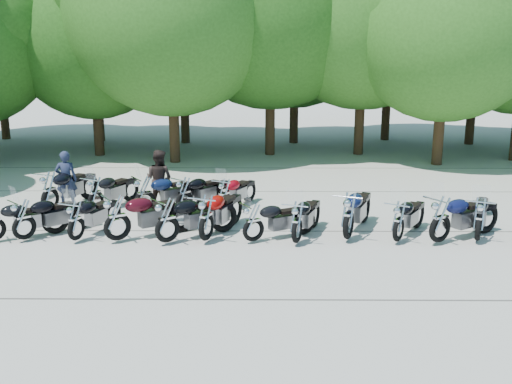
{
  "coord_description": "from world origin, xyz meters",
  "views": [
    {
      "loc": [
        0.14,
        -14.08,
        4.98
      ],
      "look_at": [
        0.0,
        1.5,
        1.1
      ],
      "focal_mm": 42.0,
      "sensor_mm": 36.0,
      "label": 1
    }
  ],
  "objects_px": {
    "motorcycle_15": "(144,193)",
    "rider_0": "(66,179)",
    "motorcycle_1": "(23,218)",
    "motorcycle_4": "(167,219)",
    "motorcycle_8": "(349,214)",
    "motorcycle_13": "(49,190)",
    "motorcycle_17": "(225,194)",
    "rider_1": "(159,179)",
    "motorcycle_2": "(76,219)",
    "motorcycle_7": "(297,221)",
    "motorcycle_9": "(399,220)",
    "motorcycle_11": "(479,218)",
    "motorcycle_14": "(95,193)",
    "motorcycle_16": "(184,193)",
    "motorcycle_3": "(117,216)",
    "motorcycle_10": "(441,218)",
    "motorcycle_6": "(253,221)",
    "motorcycle_5": "(206,216)"
  },
  "relations": [
    {
      "from": "motorcycle_13",
      "to": "motorcycle_17",
      "type": "distance_m",
      "value": 5.24
    },
    {
      "from": "motorcycle_7",
      "to": "motorcycle_8",
      "type": "height_order",
      "value": "motorcycle_8"
    },
    {
      "from": "motorcycle_1",
      "to": "motorcycle_10",
      "type": "height_order",
      "value": "motorcycle_10"
    },
    {
      "from": "motorcycle_4",
      "to": "motorcycle_8",
      "type": "distance_m",
      "value": 4.63
    },
    {
      "from": "motorcycle_14",
      "to": "rider_0",
      "type": "xyz_separation_m",
      "value": [
        -1.07,
        0.7,
        0.26
      ]
    },
    {
      "from": "motorcycle_10",
      "to": "motorcycle_11",
      "type": "relative_size",
      "value": 1.07
    },
    {
      "from": "motorcycle_2",
      "to": "rider_1",
      "type": "height_order",
      "value": "rider_1"
    },
    {
      "from": "motorcycle_8",
      "to": "rider_1",
      "type": "relative_size",
      "value": 1.4
    },
    {
      "from": "motorcycle_1",
      "to": "motorcycle_4",
      "type": "xyz_separation_m",
      "value": [
        3.72,
        -0.23,
        0.05
      ]
    },
    {
      "from": "motorcycle_6",
      "to": "motorcycle_16",
      "type": "bearing_deg",
      "value": 8.11
    },
    {
      "from": "motorcycle_16",
      "to": "motorcycle_17",
      "type": "bearing_deg",
      "value": -139.51
    },
    {
      "from": "motorcycle_7",
      "to": "motorcycle_14",
      "type": "relative_size",
      "value": 1.0
    },
    {
      "from": "motorcycle_3",
      "to": "motorcycle_7",
      "type": "height_order",
      "value": "motorcycle_3"
    },
    {
      "from": "motorcycle_17",
      "to": "motorcycle_8",
      "type": "bearing_deg",
      "value": 170.37
    },
    {
      "from": "motorcycle_1",
      "to": "motorcycle_17",
      "type": "bearing_deg",
      "value": -107.38
    },
    {
      "from": "motorcycle_7",
      "to": "motorcycle_10",
      "type": "bearing_deg",
      "value": -159.02
    },
    {
      "from": "motorcycle_5",
      "to": "motorcycle_9",
      "type": "xyz_separation_m",
      "value": [
        4.9,
        -0.02,
        -0.08
      ]
    },
    {
      "from": "motorcycle_6",
      "to": "motorcycle_13",
      "type": "height_order",
      "value": "motorcycle_13"
    },
    {
      "from": "motorcycle_15",
      "to": "motorcycle_13",
      "type": "bearing_deg",
      "value": 53.67
    },
    {
      "from": "motorcycle_10",
      "to": "motorcycle_17",
      "type": "relative_size",
      "value": 1.2
    },
    {
      "from": "motorcycle_2",
      "to": "motorcycle_8",
      "type": "bearing_deg",
      "value": -157.15
    },
    {
      "from": "motorcycle_2",
      "to": "motorcycle_14",
      "type": "height_order",
      "value": "motorcycle_14"
    },
    {
      "from": "motorcycle_4",
      "to": "motorcycle_9",
      "type": "xyz_separation_m",
      "value": [
        5.87,
        0.15,
        -0.06
      ]
    },
    {
      "from": "motorcycle_15",
      "to": "motorcycle_17",
      "type": "height_order",
      "value": "motorcycle_15"
    },
    {
      "from": "motorcycle_16",
      "to": "rider_0",
      "type": "relative_size",
      "value": 1.23
    },
    {
      "from": "rider_0",
      "to": "motorcycle_7",
      "type": "bearing_deg",
      "value": 144.53
    },
    {
      "from": "motorcycle_1",
      "to": "motorcycle_16",
      "type": "bearing_deg",
      "value": -100.03
    },
    {
      "from": "motorcycle_6",
      "to": "motorcycle_8",
      "type": "height_order",
      "value": "motorcycle_8"
    },
    {
      "from": "motorcycle_15",
      "to": "motorcycle_7",
      "type": "bearing_deg",
      "value": -154.92
    },
    {
      "from": "motorcycle_8",
      "to": "motorcycle_17",
      "type": "height_order",
      "value": "motorcycle_8"
    },
    {
      "from": "motorcycle_4",
      "to": "rider_1",
      "type": "height_order",
      "value": "rider_1"
    },
    {
      "from": "motorcycle_11",
      "to": "motorcycle_17",
      "type": "relative_size",
      "value": 1.12
    },
    {
      "from": "motorcycle_2",
      "to": "motorcycle_4",
      "type": "xyz_separation_m",
      "value": [
        2.37,
        -0.18,
        0.07
      ]
    },
    {
      "from": "motorcycle_15",
      "to": "rider_1",
      "type": "height_order",
      "value": "rider_1"
    },
    {
      "from": "motorcycle_1",
      "to": "motorcycle_11",
      "type": "xyz_separation_m",
      "value": [
        11.65,
        0.01,
        0.03
      ]
    },
    {
      "from": "motorcycle_9",
      "to": "motorcycle_11",
      "type": "height_order",
      "value": "motorcycle_11"
    },
    {
      "from": "motorcycle_2",
      "to": "rider_0",
      "type": "height_order",
      "value": "rider_0"
    },
    {
      "from": "motorcycle_3",
      "to": "motorcycle_15",
      "type": "bearing_deg",
      "value": -36.72
    },
    {
      "from": "rider_1",
      "to": "rider_0",
      "type": "bearing_deg",
      "value": 22.42
    },
    {
      "from": "motorcycle_6",
      "to": "motorcycle_16",
      "type": "distance_m",
      "value": 3.5
    },
    {
      "from": "rider_0",
      "to": "rider_1",
      "type": "distance_m",
      "value": 2.89
    },
    {
      "from": "motorcycle_14",
      "to": "motorcycle_4",
      "type": "bearing_deg",
      "value": 159.23
    },
    {
      "from": "motorcycle_3",
      "to": "motorcycle_17",
      "type": "xyz_separation_m",
      "value": [
        2.57,
        2.77,
        -0.12
      ]
    },
    {
      "from": "motorcycle_14",
      "to": "rider_0",
      "type": "bearing_deg",
      "value": -5.92
    },
    {
      "from": "motorcycle_7",
      "to": "rider_1",
      "type": "relative_size",
      "value": 1.23
    },
    {
      "from": "motorcycle_8",
      "to": "motorcycle_15",
      "type": "bearing_deg",
      "value": -0.69
    },
    {
      "from": "motorcycle_2",
      "to": "motorcycle_11",
      "type": "relative_size",
      "value": 0.92
    },
    {
      "from": "motorcycle_8",
      "to": "rider_1",
      "type": "height_order",
      "value": "rider_1"
    },
    {
      "from": "motorcycle_10",
      "to": "motorcycle_6",
      "type": "bearing_deg",
      "value": 56.45
    },
    {
      "from": "motorcycle_15",
      "to": "rider_0",
      "type": "height_order",
      "value": "rider_0"
    }
  ]
}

